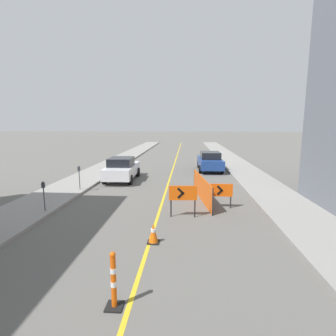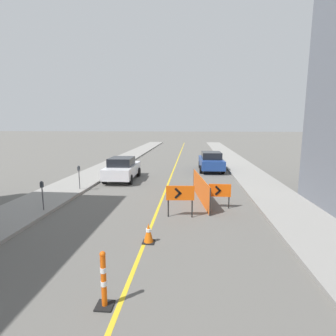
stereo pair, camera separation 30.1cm
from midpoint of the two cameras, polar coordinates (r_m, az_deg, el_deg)
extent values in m
cube|color=gold|center=(23.48, 1.80, 0.11)|extent=(0.12, 63.86, 0.01)
cube|color=gray|center=(24.53, -12.12, 0.46)|extent=(2.70, 63.86, 0.14)
cube|color=gray|center=(23.88, 16.10, 0.05)|extent=(2.70, 63.86, 0.14)
cube|color=black|center=(8.95, -3.25, -15.78)|extent=(0.39, 0.39, 0.03)
cone|color=orange|center=(8.81, -3.27, -13.82)|extent=(0.31, 0.31, 0.64)
cylinder|color=white|center=(8.78, -3.27, -13.37)|extent=(0.16, 0.16, 0.10)
cube|color=black|center=(6.41, -12.13, -27.26)|extent=(0.37, 0.37, 0.04)
cylinder|color=#EF560C|center=(6.08, -12.33, -22.86)|extent=(0.11, 0.11, 1.13)
cylinder|color=white|center=(6.11, -12.31, -23.31)|extent=(0.13, 0.13, 0.11)
cylinder|color=white|center=(5.96, -12.42, -20.85)|extent=(0.13, 0.13, 0.11)
sphere|color=#EF560C|center=(5.79, -12.55, -17.86)|extent=(0.13, 0.13, 0.13)
cube|color=#EF560C|center=(10.86, 3.48, -5.46)|extent=(1.17, 0.15, 0.61)
cube|color=black|center=(10.80, 3.01, -5.08)|extent=(0.30, 0.04, 0.30)
cube|color=black|center=(10.84, 3.00, -5.95)|extent=(0.30, 0.04, 0.30)
cylinder|color=black|center=(11.07, 0.84, -8.76)|extent=(0.06, 0.06, 0.73)
cylinder|color=black|center=(11.05, 6.05, -8.86)|extent=(0.06, 0.06, 0.73)
cube|color=#EF560C|center=(12.28, 11.89, -4.79)|extent=(1.01, 0.07, 0.59)
cube|color=black|center=(12.21, 11.57, -4.46)|extent=(0.29, 0.02, 0.29)
cube|color=black|center=(12.25, 11.55, -5.21)|extent=(0.29, 0.02, 0.29)
cylinder|color=black|center=(12.39, 9.81, -7.33)|extent=(0.06, 0.06, 0.55)
cylinder|color=black|center=(12.49, 13.77, -7.33)|extent=(0.06, 0.06, 0.55)
cube|color=#EF560C|center=(13.43, 7.74, -4.48)|extent=(0.67, 4.60, 1.22)
cylinder|color=#262626|center=(11.24, 9.91, -7.32)|extent=(0.05, 0.05, 1.22)
cylinder|color=#262626|center=(15.65, 6.20, -2.44)|extent=(0.05, 0.05, 1.22)
cube|color=silver|center=(18.46, -9.41, -0.47)|extent=(1.91, 4.35, 0.72)
cube|color=black|center=(18.15, -9.63, 1.39)|extent=(1.58, 1.97, 0.55)
cylinder|color=black|center=(20.01, -10.80, -0.78)|extent=(0.24, 0.65, 0.64)
cylinder|color=black|center=(19.61, -5.99, -0.87)|extent=(0.24, 0.65, 0.64)
cylinder|color=black|center=(17.51, -13.18, -2.33)|extent=(0.24, 0.65, 0.64)
cylinder|color=black|center=(17.05, -7.71, -2.48)|extent=(0.24, 0.65, 0.64)
cube|color=navy|center=(22.12, 9.71, 1.17)|extent=(1.94, 4.36, 0.72)
cube|color=black|center=(21.83, 9.80, 2.74)|extent=(1.59, 1.98, 0.55)
cylinder|color=black|center=(23.44, 7.35, 0.80)|extent=(0.24, 0.65, 0.64)
cylinder|color=black|center=(23.57, 11.51, 0.73)|extent=(0.24, 0.65, 0.64)
cylinder|color=black|center=(20.81, 7.62, -0.31)|extent=(0.24, 0.65, 0.64)
cylinder|color=black|center=(20.96, 12.30, -0.37)|extent=(0.24, 0.65, 0.64)
cylinder|color=#4C4C51|center=(15.84, -18.23, -2.45)|extent=(0.05, 0.05, 1.09)
cube|color=#33383D|center=(15.72, -18.35, -0.11)|extent=(0.12, 0.10, 0.22)
sphere|color=#33383D|center=(15.71, -18.37, 0.29)|extent=(0.11, 0.11, 0.11)
cylinder|color=#4C4C51|center=(12.59, -24.97, -6.07)|extent=(0.05, 0.05, 1.02)
cube|color=#33383D|center=(12.45, -25.17, -3.33)|extent=(0.12, 0.10, 0.22)
sphere|color=#33383D|center=(12.43, -25.21, -2.83)|extent=(0.11, 0.11, 0.11)
camera|label=1|loc=(0.15, -89.50, 0.08)|focal=28.00mm
camera|label=2|loc=(0.15, 90.50, -0.08)|focal=28.00mm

